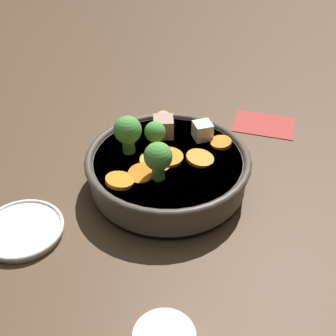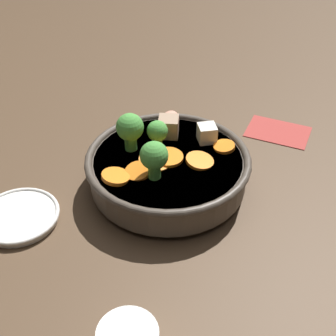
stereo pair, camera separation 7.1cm
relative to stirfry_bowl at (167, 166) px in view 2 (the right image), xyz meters
name	(u,v)px [view 2 (the right image)]	position (x,y,z in m)	size (l,w,h in m)	color
ground_plane	(168,186)	(0.00, 0.00, -0.04)	(3.00, 3.00, 0.00)	#4C3826
stirfry_bowl	(167,166)	(0.00, 0.00, 0.00)	(0.25, 0.25, 0.11)	#51473D
side_saucer	(19,216)	(0.16, 0.16, -0.03)	(0.12, 0.12, 0.01)	white
napkin	(278,131)	(-0.12, -0.22, -0.04)	(0.11, 0.08, 0.00)	#A33833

